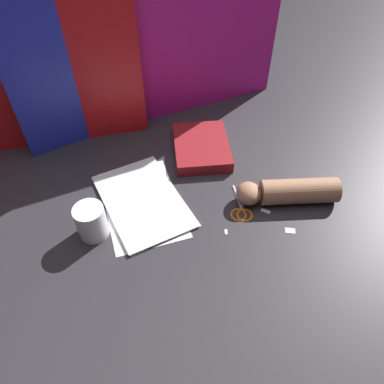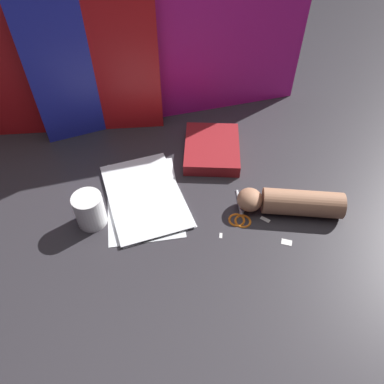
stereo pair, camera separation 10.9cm
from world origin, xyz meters
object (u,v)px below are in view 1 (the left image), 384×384
Objects in this scene: paper_stack at (143,201)px; mug at (91,221)px; book_closed at (201,147)px; scissors at (242,209)px; hand_forearm at (289,192)px.

mug reaches higher than paper_stack.
book_closed is at bearing 28.72° from paper_stack.
paper_stack is at bearing -151.28° from book_closed.
hand_forearm reaches higher than scissors.
scissors is 0.48× the size of hand_forearm.
mug is at bearing -155.12° from book_closed.
book_closed is 0.34m from hand_forearm.
book_closed reaches higher than scissors.
book_closed is at bearing 115.79° from hand_forearm.
mug reaches higher than book_closed.
mug is (-0.16, -0.05, 0.05)m from paper_stack.
paper_stack is 0.44m from hand_forearm.
hand_forearm is 0.58m from mug.
mug reaches higher than scissors.
hand_forearm is (0.15, -0.31, 0.02)m from book_closed.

